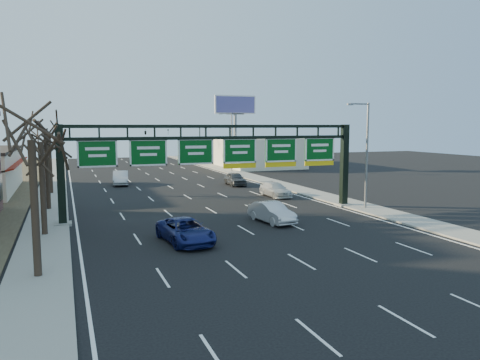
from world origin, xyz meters
name	(u,v)px	position (x,y,z in m)	size (l,w,h in m)	color
ground	(257,236)	(0.00, 0.00, 0.00)	(160.00, 160.00, 0.00)	black
sidewalk_left	(51,200)	(-12.80, 20.00, 0.06)	(3.00, 120.00, 0.12)	gray
sidewalk_right	(293,188)	(12.80, 20.00, 0.06)	(3.00, 120.00, 0.12)	gray
lane_markings	(183,194)	(0.00, 20.00, 0.01)	(21.60, 120.00, 0.01)	white
sign_gantry	(220,157)	(0.16, 8.00, 4.63)	(24.60, 1.20, 7.20)	black
building_right_distant	(252,152)	(20.00, 50.00, 2.50)	(12.00, 20.00, 5.00)	beige
tree_near	(30,117)	(-12.80, -4.00, 7.48)	(3.60, 3.60, 8.86)	black
tree_gantry	(40,125)	(-12.80, 5.00, 7.11)	(3.60, 3.60, 8.48)	black
tree_mid	(45,116)	(-12.80, 15.00, 7.85)	(3.60, 3.60, 9.24)	black
tree_far	(48,122)	(-12.80, 25.00, 7.48)	(3.60, 3.60, 8.86)	black
streetlight_near	(366,150)	(12.47, 6.00, 5.08)	(2.15, 0.22, 9.00)	slate
streetlight_far	(231,139)	(12.47, 40.00, 5.08)	(2.15, 0.22, 9.00)	slate
billboard_right	(235,114)	(15.00, 44.98, 9.06)	(7.00, 0.50, 12.00)	slate
traffic_signal_mast	(166,135)	(5.69, 55.00, 5.50)	(10.16, 0.54, 7.00)	black
car_blue_suv	(186,231)	(-4.69, 0.07, 0.73)	(2.43, 5.27, 1.46)	navy
car_silver_sedan	(272,212)	(2.72, 3.67, 0.75)	(1.59, 4.56, 1.50)	#B7B8BC
car_white_wagon	(275,190)	(8.37, 15.16, 0.68)	(1.90, 4.68, 1.36)	silver
car_grey_far	(235,179)	(7.64, 24.94, 0.78)	(1.83, 4.55, 1.55)	#3D3F42
car_silver_distant	(121,178)	(-5.14, 30.20, 0.82)	(1.75, 5.01, 1.65)	#B5B5BB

